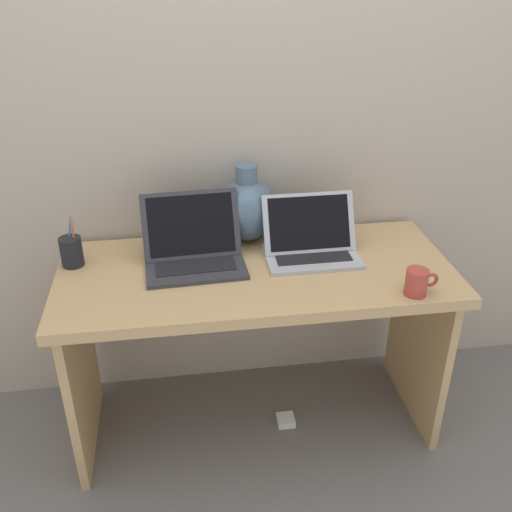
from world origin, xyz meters
TOP-DOWN VIEW (x-y plane):
  - ground_plane at (0.00, 0.00)m, footprint 6.00×6.00m
  - back_wall at (0.00, 0.34)m, footprint 4.40×0.04m
  - desk at (0.00, 0.00)m, footprint 1.38×0.60m
  - laptop_left at (-0.21, 0.08)m, footprint 0.36×0.28m
  - laptop_right at (0.21, 0.07)m, footprint 0.34×0.23m
  - green_vase at (0.00, 0.24)m, footprint 0.22×0.22m
  - coffee_mug at (0.49, -0.24)m, footprint 0.11×0.07m
  - pen_cup at (-0.64, 0.12)m, footprint 0.08×0.08m
  - power_brick at (0.12, -0.04)m, footprint 0.07×0.07m

SIDE VIEW (x-z plane):
  - ground_plane at x=0.00m, z-range 0.00..0.00m
  - power_brick at x=0.12m, z-range 0.00..0.03m
  - desk at x=0.00m, z-range 0.20..0.91m
  - coffee_mug at x=0.49m, z-range 0.71..0.80m
  - pen_cup at x=-0.64m, z-range 0.68..0.86m
  - laptop_right at x=0.21m, z-range 0.67..0.88m
  - laptop_left at x=-0.21m, z-range 0.66..0.89m
  - green_vase at x=0.00m, z-range 0.69..0.99m
  - back_wall at x=0.00m, z-range 0.00..2.40m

